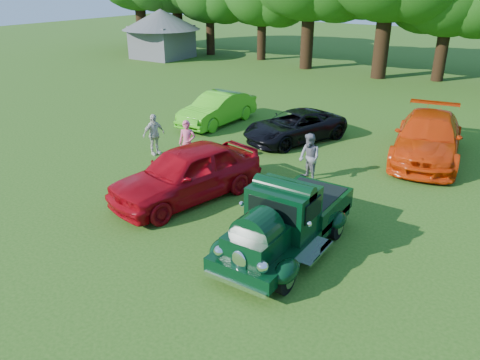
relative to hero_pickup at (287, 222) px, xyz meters
The scene contains 10 objects.
ground 1.33m from the hero_pickup, behind, with size 120.00×120.00×0.00m, color #235012.
hero_pickup is the anchor object (origin of this frame).
red_convertible 4.04m from the hero_pickup, 166.34° to the left, with size 1.97×4.89×1.67m, color #9D060F.
back_car_lime 11.14m from the hero_pickup, 134.86° to the left, with size 1.50×4.29×1.41m, color green.
back_car_black 8.54m from the hero_pickup, 116.13° to the left, with size 2.05×4.46×1.24m, color black.
back_car_orange 8.66m from the hero_pickup, 81.52° to the left, with size 2.28×5.60×1.63m, color red.
spectator_pink 6.48m from the hero_pickup, 151.28° to the left, with size 0.60×0.40×1.65m, color #D55876.
spectator_grey 4.51m from the hero_pickup, 108.90° to the left, with size 0.78×0.61×1.60m, color slate.
spectator_white 8.15m from the hero_pickup, 156.24° to the left, with size 0.92×0.38×1.58m, color beige.
gazebo 31.24m from the hero_pickup, 137.72° to the left, with size 6.40×6.40×3.90m.
Camera 1 is at (5.67, -8.96, 6.24)m, focal length 35.00 mm.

